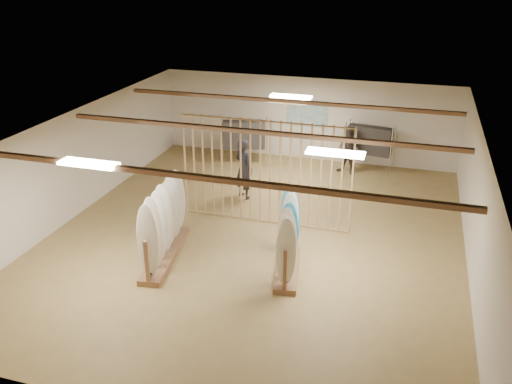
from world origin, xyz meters
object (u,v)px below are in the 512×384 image
(rack_left, at_px, (164,233))
(clothing_rack_b, at_px, (370,140))
(shopper_a, at_px, (244,165))
(shopper_b, at_px, (349,148))
(rack_right, at_px, (288,248))
(clothing_rack_a, at_px, (244,135))

(rack_left, relative_size, clothing_rack_b, 1.65)
(rack_left, height_order, shopper_a, shopper_a)
(clothing_rack_b, xyz_separation_m, shopper_b, (-0.61, -0.46, -0.16))
(clothing_rack_b, distance_m, shopper_a, 4.53)
(rack_right, bearing_deg, rack_left, 173.66)
(rack_right, distance_m, clothing_rack_b, 6.92)
(clothing_rack_b, distance_m, shopper_b, 0.78)
(clothing_rack_b, bearing_deg, clothing_rack_a, -160.62)
(shopper_a, bearing_deg, rack_right, 151.93)
(clothing_rack_b, relative_size, shopper_a, 0.80)
(clothing_rack_a, bearing_deg, clothing_rack_b, -6.46)
(rack_right, bearing_deg, shopper_b, 76.45)
(rack_right, relative_size, shopper_b, 1.09)
(rack_left, xyz_separation_m, shopper_a, (0.70, 3.80, 0.38))
(clothing_rack_a, height_order, shopper_a, shopper_a)
(rack_right, distance_m, shopper_b, 6.39)
(clothing_rack_b, height_order, shopper_b, shopper_b)
(clothing_rack_b, bearing_deg, shopper_b, -131.95)
(clothing_rack_a, distance_m, shopper_a, 2.71)
(rack_right, bearing_deg, clothing_rack_b, 71.70)
(clothing_rack_a, bearing_deg, shopper_a, -87.33)
(clothing_rack_a, xyz_separation_m, shopper_b, (3.44, 0.15, -0.17))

